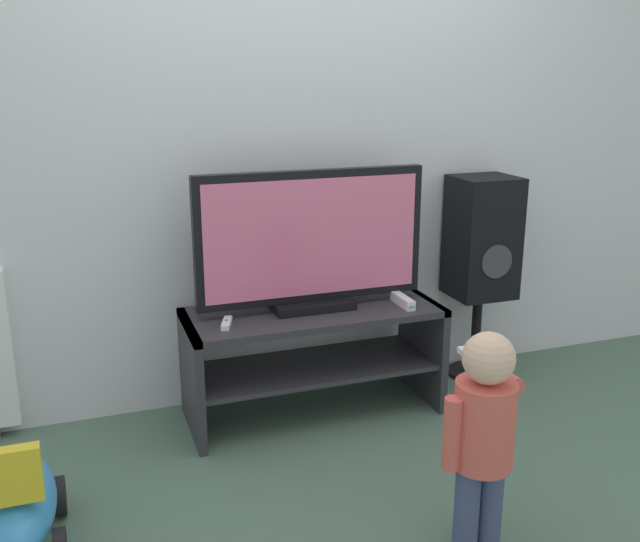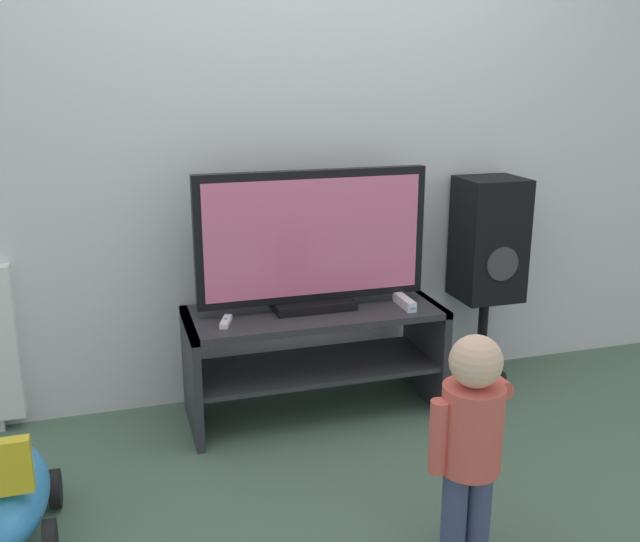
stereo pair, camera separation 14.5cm
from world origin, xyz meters
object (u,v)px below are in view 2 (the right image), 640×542
at_px(television, 313,242).
at_px(speaker_tower, 488,245).
at_px(ride_on_toy, 11,495).
at_px(remote_primary, 226,322).
at_px(child, 471,428).
at_px(game_console, 404,302).

distance_m(television, speaker_tower, 0.95).
height_order(speaker_tower, ride_on_toy, speaker_tower).
distance_m(remote_primary, ride_on_toy, 1.05).
bearing_deg(speaker_tower, child, -121.23).
bearing_deg(speaker_tower, remote_primary, -171.81).
distance_m(remote_primary, child, 1.21).
height_order(child, speaker_tower, speaker_tower).
xyz_separation_m(television, remote_primary, (-0.41, -0.10, -0.30)).
relative_size(television, speaker_tower, 1.00).
xyz_separation_m(television, game_console, (0.41, -0.10, -0.29)).
distance_m(television, ride_on_toy, 1.54).
xyz_separation_m(television, speaker_tower, (0.94, 0.10, -0.10)).
relative_size(child, ride_on_toy, 1.35).
height_order(television, child, television).
height_order(television, game_console, television).
bearing_deg(remote_primary, ride_on_toy, -147.43).
xyz_separation_m(remote_primary, child, (0.61, -1.04, -0.06)).
distance_m(game_console, child, 1.06).
height_order(remote_primary, ride_on_toy, remote_primary).
bearing_deg(child, game_console, 78.22).
height_order(remote_primary, speaker_tower, speaker_tower).
xyz_separation_m(speaker_tower, ride_on_toy, (-2.19, -0.73, -0.54)).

